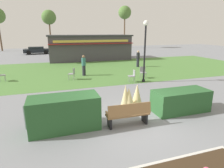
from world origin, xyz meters
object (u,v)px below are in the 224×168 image
object	(u,v)px
lamppost_mid	(145,44)
person_standing	(84,65)
trash_bin	(32,117)
parked_car_west_slot	(37,50)
park_bench	(128,114)
cafe_chair_east	(73,73)
tree_center_bg	(49,18)
cafe_chair_north	(143,71)
person_strolling	(138,59)
cafe_chair_west	(133,75)
tree_right_bg	(125,13)
cafe_chair_center	(0,74)
parked_car_center_slot	(70,49)
parked_car_east_slot	(96,48)
food_kiosk	(89,47)

from	to	relation	value
lamppost_mid	person_standing	distance (m)	5.42
trash_bin	parked_car_west_slot	bearing A→B (deg)	92.15
park_bench	cafe_chair_east	distance (m)	8.22
trash_bin	tree_center_bg	distance (m)	34.72
cafe_chair_north	lamppost_mid	bearing A→B (deg)	-114.96
trash_bin	cafe_chair_north	size ratio (longest dim) A/B	0.97
person_strolling	tree_center_bg	size ratio (longest dim) A/B	0.22
cafe_chair_west	person_strolling	bearing A→B (deg)	60.84
lamppost_mid	tree_right_bg	bearing A→B (deg)	70.85
lamppost_mid	tree_center_bg	bearing A→B (deg)	101.21
parked_car_west_slot	cafe_chair_east	bearing A→B (deg)	-80.09
cafe_chair_west	person_strolling	xyz separation A→B (m)	(3.07, 5.50, 0.33)
cafe_chair_west	tree_right_bg	world-z (taller)	tree_right_bg
lamppost_mid	person_strolling	bearing A→B (deg)	68.09
trash_bin	tree_right_bg	world-z (taller)	tree_right_bg
cafe_chair_center	parked_car_center_slot	bearing A→B (deg)	69.10
parked_car_east_slot	park_bench	bearing A→B (deg)	-101.04
cafe_chair_center	parked_car_center_slot	size ratio (longest dim) A/B	0.21
food_kiosk	cafe_chair_center	distance (m)	12.76
lamppost_mid	cafe_chair_north	world-z (taller)	lamppost_mid
park_bench	tree_right_bg	distance (m)	37.89
food_kiosk	parked_car_west_slot	world-z (taller)	food_kiosk
cafe_chair_north	parked_car_west_slot	xyz separation A→B (m)	(-8.74, 20.62, 0.12)
trash_bin	parked_car_west_slot	world-z (taller)	parked_car_west_slot
cafe_chair_west	cafe_chair_north	bearing A→B (deg)	35.12
cafe_chair_east	parked_car_east_slot	bearing A→B (deg)	71.47
lamppost_mid	person_strolling	world-z (taller)	lamppost_mid
lamppost_mid	tree_right_bg	size ratio (longest dim) A/B	0.48
parked_car_center_slot	person_strolling	bearing A→B (deg)	-71.95
park_bench	tree_right_bg	bearing A→B (deg)	68.46
cafe_chair_north	tree_center_bg	xyz separation A→B (m)	(-6.38, 28.27, 5.71)
cafe_chair_east	parked_car_west_slot	world-z (taller)	parked_car_west_slot
lamppost_mid	cafe_chair_north	xyz separation A→B (m)	(0.55, 1.18, -2.17)
park_bench	tree_right_bg	xyz separation A→B (m)	(13.67, 34.63, 7.01)
cafe_chair_center	cafe_chair_north	world-z (taller)	same
food_kiosk	lamppost_mid	bearing A→B (deg)	-84.26
person_standing	trash_bin	bearing A→B (deg)	169.00
tree_right_bg	cafe_chair_center	bearing A→B (deg)	-128.14
tree_center_bg	tree_right_bg	bearing A→B (deg)	-2.18
person_strolling	person_standing	world-z (taller)	same
cafe_chair_center	cafe_chair_north	size ratio (longest dim) A/B	1.00
cafe_chair_north	parked_car_center_slot	size ratio (longest dim) A/B	0.21
cafe_chair_north	parked_car_east_slot	bearing A→B (deg)	86.73
parked_car_west_slot	parked_car_east_slot	distance (m)	9.92
person_strolling	person_standing	size ratio (longest dim) A/B	1.00
cafe_chair_north	person_standing	size ratio (longest dim) A/B	0.53
cafe_chair_north	parked_car_east_slot	distance (m)	20.65
cafe_chair_west	parked_car_center_slot	bearing A→B (deg)	95.72
cafe_chair_west	cafe_chair_east	xyz separation A→B (m)	(-4.04, 2.09, 0.00)
cafe_chair_north	person_strolling	distance (m)	4.92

